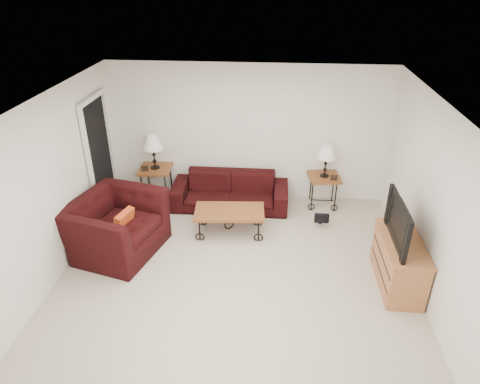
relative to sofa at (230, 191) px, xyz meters
The scene contains 20 objects.
ground 2.06m from the sofa, 81.60° to the right, with size 5.00×5.00×0.00m, color beige.
wall_back 1.10m from the sofa, 58.15° to the left, with size 5.00×0.02×2.50m, color silver.
wall_front 4.63m from the sofa, 86.22° to the right, with size 5.00×0.02×2.50m, color silver.
wall_left 3.13m from the sofa, 137.47° to the right, with size 0.02×5.00×2.50m, color silver.
wall_right 3.58m from the sofa, 35.82° to the right, with size 0.02×5.00×2.50m, color silver.
ceiling 3.00m from the sofa, 81.60° to the right, with size 5.00×5.00×0.00m, color white.
doorway 2.32m from the sofa, behind, with size 0.08×0.94×2.04m, color black.
sofa is the anchor object (origin of this frame).
side_table_left 1.41m from the sofa, behind, with size 0.58×0.58×0.63m, color brown.
side_table_right 1.69m from the sofa, ahead, with size 0.54×0.54×0.59m, color brown.
lamp_left 1.55m from the sofa, behind, with size 0.36×0.36×0.63m, color black, non-canonical shape.
lamp_right 1.79m from the sofa, ahead, with size 0.34×0.34×0.59m, color black, non-canonical shape.
photo_frame_left 1.60m from the sofa, behind, with size 0.13×0.02×0.11m, color black.
photo_frame_right 1.86m from the sofa, ahead, with size 0.12×0.02×0.10m, color black.
coffee_table 0.90m from the sofa, 84.31° to the right, with size 1.12×0.61×0.42m, color brown.
armchair 2.19m from the sofa, 136.05° to the right, with size 1.35×1.18×0.88m, color black.
throw_pillow 2.13m from the sofa, 132.27° to the right, with size 0.40×0.10×0.40m, color #D84C1B.
tv_stand 3.20m from the sofa, 37.76° to the right, with size 0.48×1.16×0.69m, color #A9703F.
television 3.26m from the sofa, 37.98° to the right, with size 1.04×0.14×0.60m, color black.
backpack 1.68m from the sofa, 17.03° to the right, with size 0.37×0.28×0.48m, color black.
Camera 1 is at (0.48, -4.83, 3.95)m, focal length 32.20 mm.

